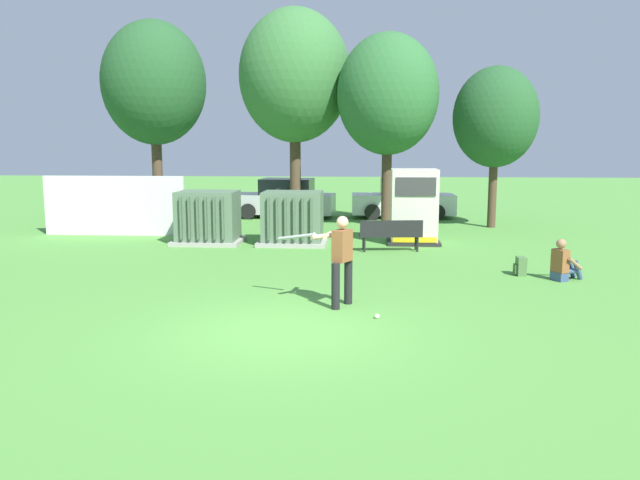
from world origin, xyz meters
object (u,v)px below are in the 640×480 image
at_px(transformer_west, 208,218).
at_px(batter, 340,256).
at_px(parked_car_leftmost, 152,199).
at_px(parked_car_left_of_center, 284,199).
at_px(seated_spectator, 563,264).
at_px(backpack, 520,266).
at_px(sports_ball, 377,316).
at_px(generator_enclosure, 414,207).
at_px(transformer_mid_west, 293,219).
at_px(parked_car_right_of_center, 404,200).
at_px(park_bench, 391,233).

height_order(transformer_west, batter, batter).
relative_size(parked_car_leftmost, parked_car_left_of_center, 0.98).
distance_m(batter, seated_spectator, 5.67).
distance_m(transformer_west, parked_car_left_of_center, 7.11).
bearing_deg(backpack, seated_spectator, -29.70).
distance_m(transformer_west, sports_ball, 9.68).
bearing_deg(generator_enclosure, parked_car_left_of_center, 126.78).
xyz_separation_m(generator_enclosure, backpack, (2.17, -4.66, -0.92)).
relative_size(seated_spectator, backpack, 2.19).
relative_size(transformer_mid_west, parked_car_left_of_center, 0.49).
xyz_separation_m(transformer_mid_west, parked_car_left_of_center, (-1.16, 6.93, -0.04)).
height_order(seated_spectator, backpack, seated_spectator).
distance_m(transformer_mid_west, parked_car_right_of_center, 8.16).
bearing_deg(backpack, transformer_west, 153.62).
distance_m(parked_car_leftmost, parked_car_right_of_center, 10.63).
xyz_separation_m(generator_enclosure, parked_car_left_of_center, (-4.88, 6.53, -0.38)).
distance_m(generator_enclosure, batter, 8.03).
bearing_deg(transformer_mid_west, generator_enclosure, 6.25).
distance_m(transformer_west, batter, 8.57).
bearing_deg(parked_car_right_of_center, park_bench, -95.78).
bearing_deg(park_bench, transformer_mid_west, 158.57).
relative_size(batter, seated_spectator, 1.81).
relative_size(park_bench, parked_car_leftmost, 0.43).
distance_m(batter, sports_ball, 1.44).
bearing_deg(sports_ball, generator_enclosure, 81.66).
bearing_deg(batter, sports_ball, -49.90).
relative_size(sports_ball, backpack, 0.20).
bearing_deg(sports_ball, transformer_mid_west, 106.66).
distance_m(transformer_mid_west, seated_spectator, 8.23).
relative_size(transformer_mid_west, backpack, 4.77).
xyz_separation_m(sports_ball, seated_spectator, (4.27, 3.49, 0.33)).
bearing_deg(parked_car_left_of_center, transformer_mid_west, -80.52).
distance_m(transformer_west, transformer_mid_west, 2.64).
bearing_deg(backpack, batter, -142.99).
bearing_deg(parked_car_right_of_center, parked_car_left_of_center, -176.71).
bearing_deg(generator_enclosure, park_bench, -115.72).
bearing_deg(parked_car_left_of_center, park_bench, -63.02).
bearing_deg(sports_ball, parked_car_left_of_center, 103.42).
height_order(generator_enclosure, parked_car_right_of_center, generator_enclosure).
bearing_deg(generator_enclosure, backpack, -64.99).
xyz_separation_m(transformer_mid_west, seated_spectator, (6.73, -4.72, -0.41)).
distance_m(park_bench, parked_car_leftmost, 12.69).
bearing_deg(parked_car_right_of_center, parked_car_leftmost, -178.36).
bearing_deg(sports_ball, parked_car_leftmost, 121.51).
bearing_deg(transformer_mid_west, parked_car_left_of_center, 99.48).
height_order(transformer_mid_west, parked_car_right_of_center, same).
bearing_deg(parked_car_leftmost, parked_car_left_of_center, 0.18).
bearing_deg(transformer_west, seated_spectator, -26.68).
relative_size(generator_enclosure, backpack, 5.23).
height_order(transformer_west, sports_ball, transformer_west).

